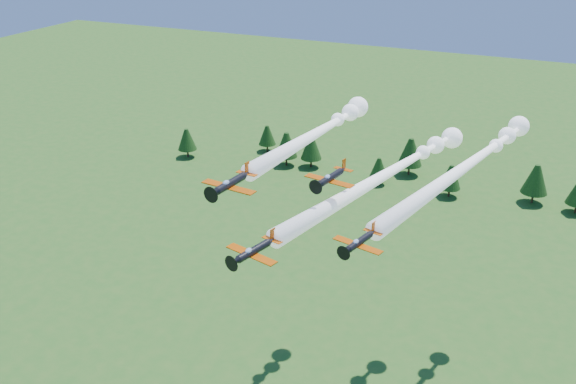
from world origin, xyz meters
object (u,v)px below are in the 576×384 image
at_px(plane_lead, 391,171).
at_px(plane_left, 321,130).
at_px(plane_right, 472,162).
at_px(plane_slot, 330,178).

xyz_separation_m(plane_lead, plane_left, (-12.94, 3.01, 3.84)).
bearing_deg(plane_right, plane_lead, -134.37).
xyz_separation_m(plane_right, plane_slot, (-15.81, -21.07, 2.83)).
relative_size(plane_left, plane_right, 0.79).
distance_m(plane_right, plane_slot, 26.50).
bearing_deg(plane_lead, plane_slot, -93.30).
height_order(plane_left, plane_slot, plane_left).
bearing_deg(plane_right, plane_left, -156.96).
bearing_deg(plane_right, plane_slot, -112.65).
distance_m(plane_left, plane_right, 24.44).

